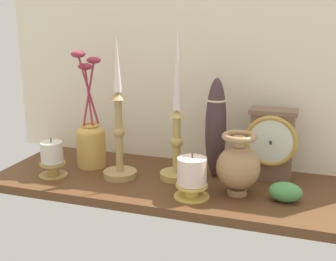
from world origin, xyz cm
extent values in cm
cube|color=#53331C|center=(0.00, 0.00, -1.20)|extent=(100.00, 36.00, 2.40)
cube|color=#EEE4C8|center=(0.00, 18.50, 32.50)|extent=(120.00, 2.00, 65.00)
cube|color=brown|center=(24.50, 9.86, 9.20)|extent=(11.23, 5.92, 18.41)
cube|color=brown|center=(24.50, 9.86, 19.01)|extent=(12.58, 6.63, 1.20)
torus|color=#B98D3B|center=(24.50, 6.50, 11.67)|extent=(13.94, 1.27, 13.94)
cylinder|color=silver|center=(24.50, 6.40, 11.67)|extent=(11.66, 0.40, 11.66)
cube|color=black|center=(24.50, 6.10, 11.67)|extent=(1.07, 4.47, 0.30)
cylinder|color=tan|center=(-15.20, -2.39, 0.90)|extent=(9.34, 9.34, 1.80)
cylinder|color=tan|center=(-15.20, -2.39, 11.98)|extent=(2.02, 2.02, 20.36)
sphere|color=tan|center=(-15.20, -2.39, 13.00)|extent=(3.23, 3.23, 3.23)
cone|color=tan|center=(-15.20, -2.39, 23.16)|extent=(4.74, 4.74, 2.00)
cone|color=silver|center=(-15.20, -2.39, 31.85)|extent=(2.24, 2.24, 15.37)
cylinder|color=tan|center=(0.13, 1.68, 0.90)|extent=(9.19, 9.19, 1.80)
cylinder|color=tan|center=(0.13, 1.68, 9.65)|extent=(2.13, 2.13, 15.70)
sphere|color=tan|center=(0.13, 1.68, 10.43)|extent=(3.41, 3.41, 3.41)
cone|color=tan|center=(0.13, 1.68, 18.50)|extent=(3.75, 3.75, 2.00)
cone|color=silver|center=(0.13, 1.68, 30.15)|extent=(2.38, 2.38, 21.31)
cylinder|color=#A27B50|center=(17.88, -3.91, 0.80)|extent=(4.98, 4.98, 1.60)
sphere|color=#A27B50|center=(17.88, -3.91, 7.13)|extent=(11.06, 11.06, 11.06)
cylinder|color=#A27B50|center=(17.88, -3.91, 13.92)|extent=(3.10, 3.10, 2.51)
torus|color=#A27B50|center=(17.88, -3.91, 15.17)|extent=(8.71, 8.71, 1.57)
cylinder|color=gold|center=(-27.11, 3.45, 5.29)|extent=(8.54, 8.54, 10.57)
ellipsoid|color=gold|center=(-27.11, 3.45, 10.57)|extent=(8.12, 8.12, 4.06)
torus|color=gold|center=(-27.11, 3.45, 12.60)|extent=(5.54, 5.54, 0.85)
cylinder|color=#9D2E42|center=(-27.11, 3.45, 21.02)|extent=(3.90, 3.79, 16.43)
ellipsoid|color=#9D2E42|center=(-28.77, 5.03, 29.43)|extent=(4.40, 2.80, 2.00)
cylinder|color=#9D2E42|center=(-27.11, 3.45, 21.91)|extent=(1.85, 5.98, 17.98)
ellipsoid|color=#9D2E42|center=(-26.47, 6.15, 31.22)|extent=(4.40, 2.80, 2.00)
cylinder|color=#9D2E42|center=(-27.11, 3.45, 22.87)|extent=(5.04, 2.50, 20.15)
ellipsoid|color=#9D2E42|center=(-29.34, 2.50, 33.15)|extent=(4.40, 2.80, 2.00)
cylinder|color=#AD8A45|center=(-33.51, -7.44, 1.81)|extent=(3.18, 3.18, 3.62)
cylinder|color=#AD8A45|center=(-33.51, -7.44, 0.40)|extent=(7.95, 7.95, 0.80)
cylinder|color=#AD8A45|center=(-33.51, -7.44, 3.62)|extent=(7.15, 7.15, 0.60)
cylinder|color=beige|center=(-33.51, -7.44, 6.94)|extent=(6.12, 6.12, 5.84)
cylinder|color=black|center=(-33.51, -7.44, 10.46)|extent=(0.30, 0.30, 1.20)
cylinder|color=gold|center=(7.45, -9.37, 1.56)|extent=(3.56, 3.56, 3.13)
cylinder|color=gold|center=(7.45, -9.37, 0.40)|extent=(8.90, 8.90, 0.80)
cylinder|color=gold|center=(7.45, -9.37, 3.13)|extent=(8.01, 8.01, 0.60)
cylinder|color=beige|center=(7.45, -9.37, 6.88)|extent=(7.32, 7.32, 6.71)
cylinder|color=black|center=(7.45, -9.37, 10.84)|extent=(0.30, 0.30, 1.20)
ellipsoid|color=#412E31|center=(9.63, 6.54, 13.91)|extent=(5.73, 5.73, 27.82)
torus|color=#CCB78C|center=(9.63, 6.54, 21.70)|extent=(5.47, 5.47, 0.60)
ellipsoid|color=#4B8E49|center=(29.69, -4.56, 2.41)|extent=(8.12, 5.69, 4.83)
camera|label=1|loc=(34.57, -108.63, 44.94)|focal=47.55mm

